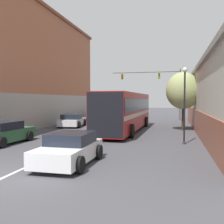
% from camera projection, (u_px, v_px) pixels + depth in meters
% --- Properties ---
extents(ground_plane, '(160.00, 160.00, 0.00)m').
position_uv_depth(ground_plane, '(3.00, 178.00, 9.01)').
color(ground_plane, '#424247').
extents(lane_center_line, '(0.14, 44.35, 0.01)m').
position_uv_depth(lane_center_line, '(112.00, 128.00, 24.73)').
color(lane_center_line, silver).
rests_on(lane_center_line, ground_plane).
extents(building_left_brick, '(10.22, 27.40, 11.88)m').
position_uv_depth(building_left_brick, '(4.00, 67.00, 26.87)').
color(building_left_brick, '#A86647').
rests_on(building_left_brick, ground_plane).
extents(bus, '(2.99, 12.86, 3.23)m').
position_uv_depth(bus, '(126.00, 110.00, 22.44)').
color(bus, maroon).
rests_on(bus, ground_plane).
extents(hatchback_foreground, '(2.07, 3.90, 1.30)m').
position_uv_depth(hatchback_foreground, '(70.00, 149.00, 10.90)').
color(hatchback_foreground, silver).
rests_on(hatchback_foreground, ground_plane).
extents(parked_car_left_near, '(2.06, 4.40, 1.37)m').
position_uv_depth(parked_car_left_near, '(4.00, 133.00, 15.91)').
color(parked_car_left_near, '#285633').
rests_on(parked_car_left_near, ground_plane).
extents(parked_car_left_mid, '(2.52, 4.27, 1.28)m').
position_uv_depth(parked_car_left_mid, '(72.00, 120.00, 25.99)').
color(parked_car_left_mid, silver).
rests_on(parked_car_left_mid, ground_plane).
extents(parked_car_left_far, '(2.26, 4.01, 1.42)m').
position_uv_depth(parked_car_left_far, '(99.00, 115.00, 35.42)').
color(parked_car_left_far, '#285633').
rests_on(parked_car_left_far, ground_plane).
extents(traffic_signal_gantry, '(9.36, 0.36, 6.76)m').
position_uv_depth(traffic_signal_gantry, '(159.00, 83.00, 35.47)').
color(traffic_signal_gantry, '#514C47').
rests_on(traffic_signal_gantry, ground_plane).
extents(street_lamp, '(0.28, 0.28, 4.62)m').
position_uv_depth(street_lamp, '(185.00, 103.00, 15.71)').
color(street_lamp, black).
rests_on(street_lamp, ground_plane).
extents(street_tree_near, '(2.93, 2.63, 5.09)m').
position_uv_depth(street_tree_near, '(183.00, 91.00, 22.84)').
color(street_tree_near, '#3D2D1E').
rests_on(street_tree_near, ground_plane).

